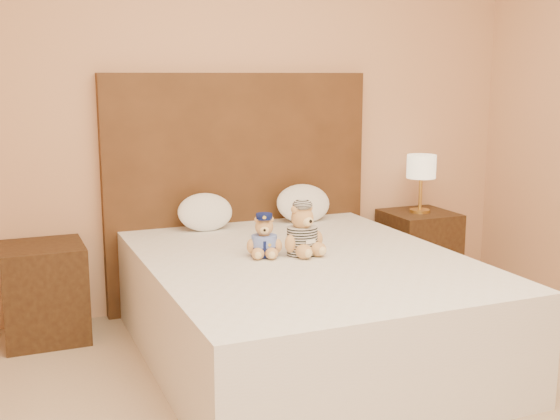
% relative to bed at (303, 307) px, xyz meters
% --- Properties ---
extents(bed, '(1.60, 2.00, 0.55)m').
position_rel_bed_xyz_m(bed, '(0.00, 0.00, 0.00)').
color(bed, white).
rests_on(bed, ground).
extents(headboard, '(1.75, 0.08, 1.50)m').
position_rel_bed_xyz_m(headboard, '(0.00, 1.01, 0.47)').
color(headboard, '#512F18').
rests_on(headboard, ground).
extents(nightstand_left, '(0.45, 0.45, 0.55)m').
position_rel_bed_xyz_m(nightstand_left, '(-1.25, 0.80, -0.00)').
color(nightstand_left, '#3D2813').
rests_on(nightstand_left, ground).
extents(nightstand_right, '(0.45, 0.45, 0.55)m').
position_rel_bed_xyz_m(nightstand_right, '(1.25, 0.80, -0.00)').
color(nightstand_right, '#3D2813').
rests_on(nightstand_right, ground).
extents(lamp, '(0.20, 0.20, 0.40)m').
position_rel_bed_xyz_m(lamp, '(1.25, 0.80, 0.57)').
color(lamp, gold).
rests_on(lamp, nightstand_right).
extents(teddy_police, '(0.25, 0.24, 0.23)m').
position_rel_bed_xyz_m(teddy_police, '(-0.18, 0.09, 0.39)').
color(teddy_police, '#C1864B').
rests_on(teddy_police, bed).
extents(teddy_prisoner, '(0.29, 0.28, 0.27)m').
position_rel_bed_xyz_m(teddy_prisoner, '(0.02, 0.05, 0.41)').
color(teddy_prisoner, '#C1864B').
rests_on(teddy_prisoner, bed).
extents(pillow_left, '(0.35, 0.22, 0.24)m').
position_rel_bed_xyz_m(pillow_left, '(-0.29, 0.83, 0.40)').
color(pillow_left, white).
rests_on(pillow_left, bed).
extents(pillow_right, '(0.37, 0.24, 0.26)m').
position_rel_bed_xyz_m(pillow_right, '(0.38, 0.83, 0.41)').
color(pillow_right, white).
rests_on(pillow_right, bed).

